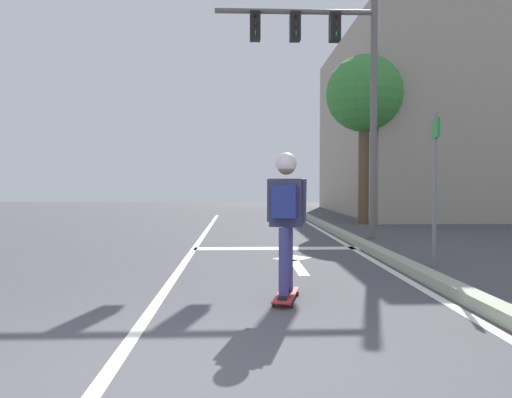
% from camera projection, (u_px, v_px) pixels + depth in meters
% --- Properties ---
extents(ground_plane, '(60.00, 60.00, 0.00)m').
position_uv_depth(ground_plane, '(142.00, 396.00, 2.85)').
color(ground_plane, '#48474D').
extents(lane_line_center, '(0.12, 20.00, 0.01)m').
position_uv_depth(lane_line_center, '(192.00, 252.00, 8.83)').
color(lane_line_center, silver).
rests_on(lane_line_center, ground).
extents(lane_line_curbside, '(0.12, 20.00, 0.01)m').
position_uv_depth(lane_line_curbside, '(357.00, 251.00, 8.94)').
color(lane_line_curbside, silver).
rests_on(lane_line_curbside, ground).
extents(stop_bar, '(3.35, 0.40, 0.01)m').
position_uv_depth(stop_bar, '(277.00, 248.00, 9.31)').
color(stop_bar, silver).
rests_on(stop_bar, ground).
extents(lane_arrow_stem, '(0.16, 1.40, 0.01)m').
position_uv_depth(lane_arrow_stem, '(298.00, 267.00, 7.24)').
color(lane_arrow_stem, silver).
rests_on(lane_arrow_stem, ground).
extents(lane_arrow_head, '(0.71, 0.71, 0.01)m').
position_uv_depth(lane_arrow_head, '(292.00, 258.00, 8.09)').
color(lane_arrow_head, silver).
rests_on(lane_arrow_head, ground).
extents(curb_strip, '(0.24, 24.00, 0.14)m').
position_uv_depth(curb_strip, '(370.00, 247.00, 8.95)').
color(curb_strip, '#98A08A').
rests_on(curb_strip, ground).
extents(skateboard, '(0.39, 0.79, 0.08)m').
position_uv_depth(skateboard, '(286.00, 295.00, 5.15)').
color(skateboard, '#B4292C').
rests_on(skateboard, ground).
extents(skater, '(0.43, 0.60, 1.58)m').
position_uv_depth(skater, '(286.00, 206.00, 5.10)').
color(skater, '#3B3978').
rests_on(skater, skateboard).
extents(traffic_signal_mast, '(3.79, 0.34, 5.60)m').
position_uv_depth(traffic_signal_mast, '(330.00, 66.00, 10.71)').
color(traffic_signal_mast, '#625E5B').
rests_on(traffic_signal_mast, ground).
extents(street_sign_post, '(0.13, 0.44, 2.43)m').
position_uv_depth(street_sign_post, '(435.00, 167.00, 7.21)').
color(street_sign_post, slate).
rests_on(street_sign_post, ground).
extents(roadside_tree, '(2.46, 2.46, 5.44)m').
position_uv_depth(roadside_tree, '(364.00, 95.00, 14.84)').
color(roadside_tree, brown).
rests_on(roadside_tree, ground).
extents(building_block, '(12.42, 10.81, 7.58)m').
position_uv_depth(building_block, '(482.00, 127.00, 20.23)').
color(building_block, '#A09A86').
rests_on(building_block, ground).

